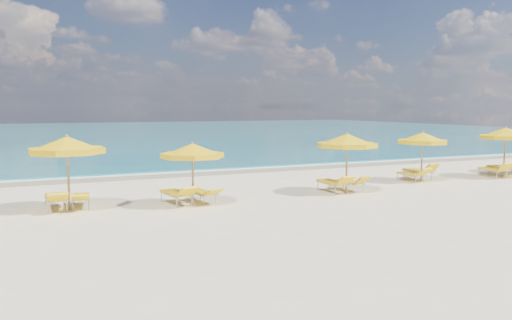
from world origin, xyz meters
name	(u,v)px	position (x,y,z in m)	size (l,w,h in m)	color
ground_plane	(272,196)	(0.00, 0.00, 0.00)	(120.00, 120.00, 0.00)	beige
ocean	(107,133)	(0.00, 48.00, 0.00)	(120.00, 80.00, 0.30)	#156D76
wet_sand_band	(210,172)	(0.00, 7.40, 0.00)	(120.00, 2.60, 0.01)	tan
foam_line	(205,170)	(0.00, 8.20, 0.00)	(120.00, 1.20, 0.03)	white
whitecap_near	(72,159)	(-6.00, 17.00, 0.00)	(14.00, 0.36, 0.05)	white
whitecap_far	(236,145)	(8.00, 24.00, 0.00)	(18.00, 0.30, 0.05)	white
umbrella_2	(67,146)	(-7.11, 0.32, 2.08)	(3.06, 3.06, 2.44)	#9F7E4F
umbrella_3	(192,151)	(-3.24, -0.60, 1.84)	(2.55, 2.55, 2.16)	#9F7E4F
umbrella_4	(347,141)	(2.91, -0.57, 2.01)	(2.42, 2.42, 2.35)	#9F7E4F
umbrella_5	(422,138)	(7.66, 0.59, 1.92)	(2.89, 2.89, 2.25)	#9F7E4F
umbrella_6	(506,134)	(12.19, 0.09, 2.05)	(2.98, 2.98, 2.41)	#9F7E4F
lounger_2_left	(56,202)	(-7.50, 0.58, 0.23)	(0.68, 1.95, 0.75)	#A5A8AD
lounger_2_right	(81,201)	(-6.73, 0.64, 0.20)	(0.70, 1.75, 0.62)	#A5A8AD
lounger_3_left	(177,198)	(-3.68, -0.16, 0.23)	(0.95, 1.96, 0.78)	#A5A8AD
lounger_3_right	(202,196)	(-2.77, -0.13, 0.20)	(0.88, 1.78, 0.61)	#A5A8AD
lounger_4_left	(333,186)	(2.52, -0.23, 0.23)	(0.68, 1.89, 0.80)	#A5A8AD
lounger_4_right	(349,185)	(3.34, -0.14, 0.20)	(0.79, 1.70, 0.71)	#A5A8AD
lounger_5_left	(411,177)	(7.26, 0.79, 0.20)	(0.68, 1.66, 0.70)	#A5A8AD
lounger_5_right	(418,174)	(8.02, 1.18, 0.23)	(0.65, 1.84, 0.87)	#A5A8AD
lounger_6_left	(493,172)	(11.72, 0.26, 0.22)	(0.83, 1.81, 0.83)	#A5A8AD
lounger_6_right	(502,171)	(12.63, 0.51, 0.23)	(0.83, 1.99, 0.71)	#A5A8AD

